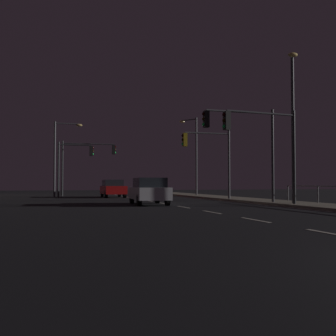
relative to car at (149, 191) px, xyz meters
name	(u,v)px	position (x,y,z in m)	size (l,w,h in m)	color
ground_plane	(181,207)	(1.16, -2.50, -0.82)	(112.00, 112.00, 0.00)	black
sidewalk_right	(293,204)	(8.00, -2.50, -0.75)	(2.92, 77.00, 0.14)	gray
lane_markings_center	(164,204)	(1.16, 1.00, -0.82)	(0.14, 50.00, 0.01)	silver
lane_edge_line	(230,202)	(6.29, 2.50, -0.82)	(0.14, 53.00, 0.01)	silver
car	(149,191)	(0.00, 0.00, 0.00)	(2.00, 4.47, 1.57)	silver
car_oncoming	(113,188)	(-0.22, 13.35, 0.00)	(1.84, 4.41, 1.57)	#B71414
traffic_light_far_left	(208,150)	(5.37, 4.26, 2.83)	(3.72, 0.34, 4.99)	#4C4C51
traffic_light_overhead_east	(87,157)	(-2.19, 18.11, 3.08)	(5.33, 0.37, 5.43)	#2D3033
traffic_light_far_center	(263,136)	(5.21, -4.16, 2.93)	(4.47, 0.70, 5.07)	#2D3033
traffic_light_near_left	(74,159)	(-3.49, 15.91, 2.74)	(3.30, 0.34, 5.09)	#2D3033
traffic_light_far_right	(243,135)	(5.21, -1.77, 3.24)	(4.58, 0.35, 5.53)	#38383D
street_lamp_across_street	(194,149)	(7.83, 14.52, 3.83)	(1.39, 1.60, 7.53)	#4C4C51
street_lamp_corner	(60,151)	(-4.83, 14.86, 3.35)	(2.51, 0.36, 6.82)	#4C4C51
street_lamp_mid_block	(293,116)	(7.50, -3.38, 4.19)	(1.09, 1.47, 8.27)	#38383D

